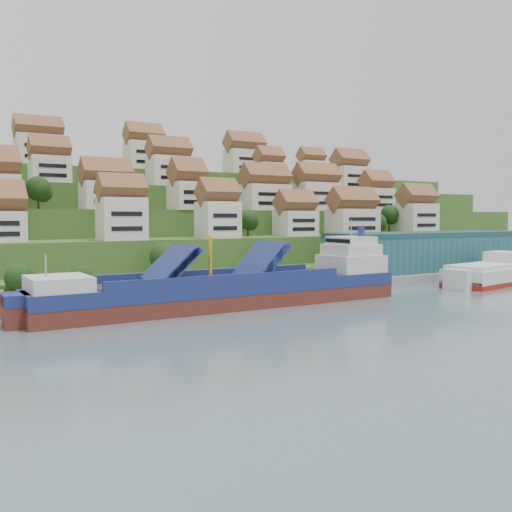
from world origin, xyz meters
TOP-DOWN VIEW (x-y plane):
  - ground at (0.00, 0.00)m, footprint 300.00×300.00m
  - quay at (20.00, 15.00)m, footprint 180.00×14.00m
  - hillside at (0.00, 103.55)m, footprint 260.00×128.00m
  - hillside_village at (1.91, 61.30)m, footprint 157.73×64.44m
  - hillside_trees at (-3.95, 44.80)m, footprint 130.07×61.89m
  - warehouse at (52.00, 17.00)m, footprint 60.00×15.00m
  - flagpole at (18.11, 10.00)m, footprint 1.28×0.16m
  - cargo_ship at (-14.92, 1.42)m, footprint 69.56×11.12m
  - second_ship at (53.90, -1.32)m, footprint 29.81×14.89m

SIDE VIEW (x-z plane):
  - ground at x=0.00m, z-range 0.00..0.00m
  - quay at x=20.00m, z-range 0.00..2.20m
  - second_ship at x=53.90m, z-range -1.64..6.63m
  - cargo_ship at x=-14.92m, z-range -4.66..10.65m
  - flagpole at x=18.11m, z-range 2.88..10.88m
  - warehouse at x=52.00m, z-range 2.20..12.20m
  - hillside at x=0.00m, z-range -4.84..26.16m
  - hillside_trees at x=-3.95m, z-range 1.05..32.13m
  - hillside_village at x=1.91m, z-range 9.97..39.22m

